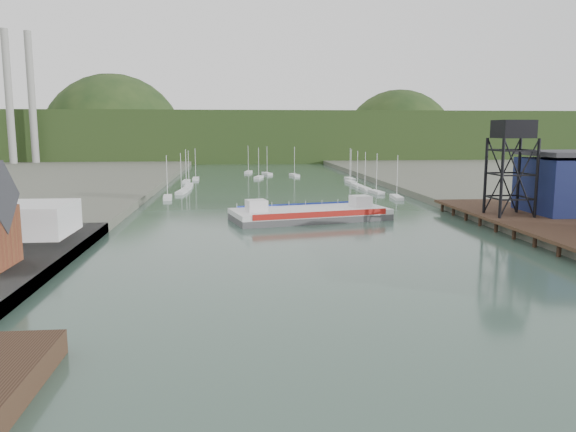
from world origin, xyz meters
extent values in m
plane|color=#314D41|center=(0.00, 0.00, 0.00)|extent=(600.00, 600.00, 0.00)
cube|color=black|center=(37.00, 45.00, 1.90)|extent=(14.00, 70.00, 0.50)
cylinder|color=black|center=(31.00, 45.00, 0.80)|extent=(0.60, 0.60, 2.20)
cube|color=silver|center=(-44.00, 50.00, 3.85)|extent=(18.00, 12.00, 4.50)
cylinder|color=black|center=(32.00, 55.00, 8.65)|extent=(0.50, 0.50, 13.00)
cylinder|color=black|center=(38.00, 55.00, 8.65)|extent=(0.50, 0.50, 13.00)
cylinder|color=black|center=(32.00, 61.00, 8.65)|extent=(0.50, 0.50, 13.00)
cylinder|color=black|center=(38.00, 61.00, 8.65)|extent=(0.50, 0.50, 13.00)
cube|color=black|center=(35.00, 58.00, 16.65)|extent=(5.50, 5.50, 3.00)
cube|color=silver|center=(-27.54, 103.89, 0.35)|extent=(2.67, 7.65, 0.90)
cube|color=silver|center=(-25.28, 115.30, 0.35)|extent=(2.81, 7.67, 0.90)
cube|color=silver|center=(-24.71, 124.17, 0.35)|extent=(2.35, 7.59, 0.90)
cube|color=silver|center=(-24.81, 134.09, 0.35)|extent=(2.01, 7.50, 0.90)
cube|color=silver|center=(-26.64, 146.33, 0.35)|extent=(2.00, 7.50, 0.90)
cube|color=silver|center=(-24.32, 156.17, 0.35)|extent=(2.16, 7.54, 0.90)
cube|color=silver|center=(27.56, 99.03, 0.35)|extent=(2.53, 7.62, 0.90)
cube|color=silver|center=(25.46, 110.51, 0.35)|extent=(2.76, 7.67, 0.90)
cube|color=silver|center=(24.46, 119.29, 0.35)|extent=(2.22, 7.56, 0.90)
cube|color=silver|center=(24.27, 128.28, 0.35)|extent=(2.18, 7.54, 0.90)
cube|color=silver|center=(24.67, 139.38, 0.35)|extent=(2.46, 7.61, 0.90)
cube|color=silver|center=(26.78, 150.99, 0.35)|extent=(2.48, 7.61, 0.90)
cube|color=silver|center=(-3.16, 160.00, 0.35)|extent=(3.78, 7.76, 0.90)
cube|color=silver|center=(10.04, 168.00, 0.35)|extent=(3.31, 7.74, 0.90)
cube|color=silver|center=(0.66, 176.00, 0.35)|extent=(3.76, 7.76, 0.90)
cube|color=silver|center=(-6.11, 184.00, 0.35)|extent=(3.40, 7.74, 0.90)
cylinder|color=gray|center=(-110.00, 230.00, 30.00)|extent=(3.20, 3.20, 60.00)
cylinder|color=gray|center=(-102.00, 235.00, 30.00)|extent=(3.20, 3.20, 60.00)
cube|color=black|center=(0.00, 300.00, 12.00)|extent=(500.00, 120.00, 28.00)
sphere|color=black|center=(-80.00, 300.00, 8.00)|extent=(80.00, 80.00, 80.00)
sphere|color=black|center=(90.00, 310.00, 6.00)|extent=(70.00, 70.00, 70.00)
cube|color=#464648|center=(2.48, 69.53, 0.57)|extent=(30.47, 17.66, 1.14)
cube|color=silver|center=(2.48, 69.53, 1.60)|extent=(30.47, 17.66, 0.92)
cube|color=#A71813|center=(3.80, 63.90, 1.83)|extent=(24.56, 5.90, 1.03)
cube|color=navy|center=(1.17, 75.16, 1.83)|extent=(24.56, 5.90, 1.03)
cube|color=silver|center=(-7.55, 67.19, 2.98)|extent=(4.12, 4.12, 2.29)
cube|color=silver|center=(12.51, 71.88, 2.98)|extent=(4.12, 4.12, 2.29)
camera|label=1|loc=(-11.33, -32.47, 16.53)|focal=35.00mm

